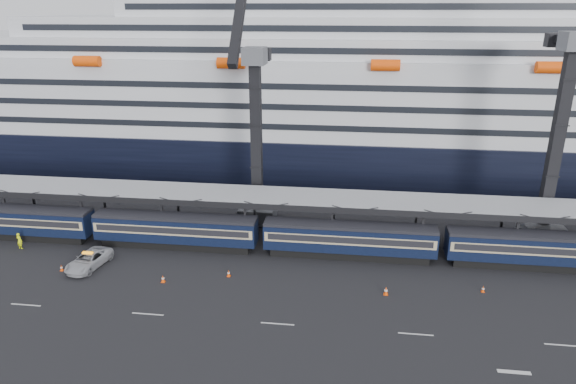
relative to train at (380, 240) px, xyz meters
The scene contains 14 objects.
ground 11.25m from the train, 65.06° to the right, with size 260.00×260.00×0.00m, color black.
lane_markings 20.02m from the train, 49.95° to the right, with size 111.00×4.27×0.02m.
train is the anchor object (origin of this frame).
canopy 6.85m from the train, 40.71° to the left, with size 130.00×6.25×5.53m.
cruise_ship 37.56m from the train, 84.34° to the left, with size 214.09×28.84×34.00m.
crane_dark_near 20.10m from the train, 150.76° to the left, with size 4.50×17.75×35.08m.
crane_dark_mid 23.83m from the train, 21.11° to the left, with size 4.50×18.24×39.64m.
pickup_truck 31.68m from the train, 168.82° to the right, with size 2.70×5.85×1.63m, color #A4A6AB.
worker 41.32m from the train, behind, with size 0.71×0.47×1.95m, color #EAFF0D.
traffic_cone_a 34.41m from the train, 167.77° to the right, with size 0.35×0.35×0.69m.
traffic_cone_b 16.94m from the train, 158.37° to the right, with size 0.37×0.37×0.74m.
traffic_cone_c 23.57m from the train, 159.52° to the right, with size 0.40×0.40×0.80m.
traffic_cone_d 7.99m from the train, 86.95° to the right, with size 0.43×0.43×0.87m.
traffic_cone_e 11.78m from the train, 31.39° to the right, with size 0.34×0.34×0.68m.
Camera 1 is at (-8.14, -42.31, 26.45)m, focal length 32.00 mm.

